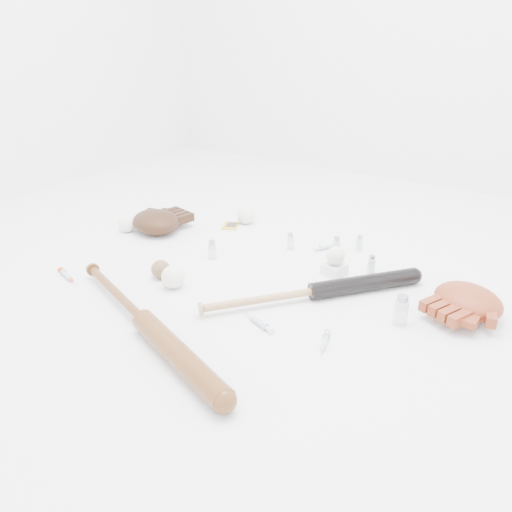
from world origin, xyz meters
The scene contains 21 objects.
bat_dark centered at (0.26, 0.01, 0.03)m, with size 0.79×0.06×0.06m, color black, non-canonical shape.
bat_wood centered at (-0.06, -0.42, 0.03)m, with size 0.89×0.06×0.06m, color brown, non-canonical shape.
glove_dark centered at (-0.56, 0.15, 0.05)m, with size 0.26×0.26×0.10m, color black, non-canonical shape.
glove_tan centered at (0.70, 0.19, 0.05)m, with size 0.25×0.25×0.09m, color maroon, non-canonical shape.
trading_card centered at (-0.33, 0.38, 0.00)m, with size 0.06×0.09×0.00m, color gold.
pedestal centered at (0.25, 0.21, 0.02)m, with size 0.07×0.07×0.04m, color white.
baseball_on_pedestal centered at (0.25, 0.21, 0.07)m, with size 0.07×0.07×0.07m, color white.
baseball_left centered at (-0.67, 0.09, 0.04)m, with size 0.07×0.07×0.07m, color white.
baseball_upper centered at (-0.30, 0.45, 0.04)m, with size 0.08×0.08×0.08m, color white.
baseball_mid centered at (-0.17, -0.18, 0.04)m, with size 0.08×0.08×0.08m, color white.
baseball_aged centered at (-0.25, -0.15, 0.03)m, with size 0.07×0.07×0.07m, color brown.
syringe_0 centered at (-0.53, -0.33, 0.01)m, with size 0.15×0.03×0.02m, color #ADBCC6, non-canonical shape.
syringe_1 centered at (0.20, -0.22, 0.01)m, with size 0.15×0.03×0.02m, color #ADBCC6, non-canonical shape.
syringe_2 centered at (0.13, 0.39, 0.01)m, with size 0.15×0.03×0.02m, color #ADBCC6, non-canonical shape.
syringe_3 centered at (0.41, -0.20, 0.01)m, with size 0.13×0.02×0.02m, color #ADBCC6, non-canonical shape.
vial_0 centered at (0.24, 0.45, 0.03)m, with size 0.02×0.02×0.06m, color silver.
vial_1 centered at (0.18, 0.37, 0.04)m, with size 0.03×0.03×0.07m, color silver.
vial_2 centered at (0.35, 0.29, 0.03)m, with size 0.03×0.03×0.07m, color silver.
vial_3 centered at (0.55, 0.02, 0.05)m, with size 0.04×0.04×0.10m, color silver.
vial_4 centered at (-0.20, 0.07, 0.04)m, with size 0.03×0.03×0.07m, color silver.
vial_5 centered at (0.01, 0.31, 0.03)m, with size 0.03×0.03×0.07m, color silver.
Camera 1 is at (0.88, -1.27, 0.82)m, focal length 35.00 mm.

